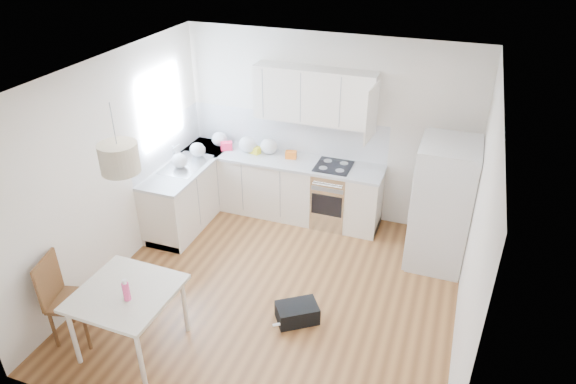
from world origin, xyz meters
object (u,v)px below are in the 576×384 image
object	(u,v)px
dining_table	(127,298)
dining_chair	(73,299)
refrigerator	(443,205)
gym_bag	(297,313)

from	to	relation	value
dining_table	dining_chair	world-z (taller)	dining_chair
refrigerator	gym_bag	xyz separation A→B (m)	(-1.36, -1.72, -0.74)
dining_table	dining_chair	distance (m)	0.67
gym_bag	dining_table	bearing A→B (deg)	177.92
gym_bag	refrigerator	bearing A→B (deg)	17.34
refrigerator	dining_table	distance (m)	3.93
dining_chair	gym_bag	xyz separation A→B (m)	(2.16, 1.03, -0.40)
refrigerator	dining_table	xyz separation A→B (m)	(-2.87, -2.68, -0.17)
refrigerator	dining_chair	distance (m)	4.48
dining_table	dining_chair	size ratio (longest dim) A/B	0.96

